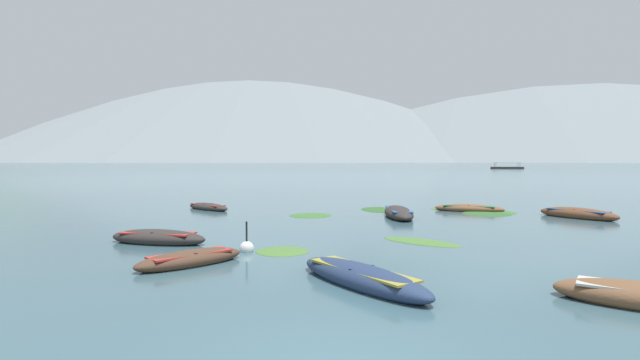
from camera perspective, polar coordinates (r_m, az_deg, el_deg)
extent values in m
plane|color=#385660|center=(1506.25, 0.04, 2.24)|extent=(6000.00, 6000.00, 0.00)
cone|color=slate|center=(1953.02, -23.47, 5.85)|extent=(1132.43, 1132.43, 257.48)
cone|color=slate|center=(1466.40, -6.10, 9.88)|extent=(1595.53, 1595.53, 390.82)
cone|color=slate|center=(1896.53, 19.21, 10.55)|extent=(2212.03, 2212.03, 555.32)
ellipsoid|color=brown|center=(26.78, 29.08, -3.67)|extent=(3.14, 3.92, 0.65)
cube|color=#28519E|center=(26.76, 29.09, -3.26)|extent=(2.26, 2.82, 0.05)
cube|color=brown|center=(26.75, 29.09, -3.15)|extent=(0.72, 0.51, 0.04)
ellipsoid|color=#2D2826|center=(28.24, -13.53, -3.25)|extent=(3.34, 3.23, 0.48)
cube|color=#B22D28|center=(28.23, -13.53, -2.96)|extent=(2.41, 2.33, 0.05)
cube|color=#2D2826|center=(28.22, -13.53, -2.86)|extent=(0.52, 0.55, 0.04)
ellipsoid|color=#2D2826|center=(24.18, 9.62, -4.02)|extent=(1.38, 4.58, 0.67)
cube|color=#28519E|center=(24.16, 9.62, -3.54)|extent=(0.99, 3.30, 0.05)
cube|color=#2D2826|center=(24.15, 9.62, -3.42)|extent=(0.89, 0.09, 0.04)
ellipsoid|color=#4C3323|center=(13.48, -15.57, -9.35)|extent=(2.96, 2.90, 0.52)
cube|color=#B22D28|center=(13.45, -15.57, -8.70)|extent=(2.13, 2.09, 0.05)
cube|color=#4C3323|center=(13.44, -15.58, -8.49)|extent=(0.52, 0.53, 0.04)
ellipsoid|color=navy|center=(10.96, 5.13, -11.83)|extent=(3.32, 4.11, 0.61)
cube|color=olive|center=(10.92, 5.14, -10.90)|extent=(2.39, 2.96, 0.05)
cube|color=navy|center=(10.91, 5.14, -10.64)|extent=(0.62, 0.47, 0.04)
ellipsoid|color=#2D2826|center=(17.26, -19.20, -6.74)|extent=(3.74, 1.95, 0.61)
cube|color=#B22D28|center=(17.23, -19.21, -6.14)|extent=(2.69, 1.40, 0.05)
cube|color=#2D2826|center=(17.22, -19.21, -5.97)|extent=(0.26, 0.77, 0.04)
ellipsoid|color=brown|center=(27.81, 17.83, -3.36)|extent=(3.94, 2.46, 0.52)
cube|color=#197A56|center=(27.80, 17.83, -3.04)|extent=(2.84, 1.77, 0.05)
cube|color=brown|center=(27.79, 17.83, -2.94)|extent=(0.36, 0.71, 0.04)
cube|color=#2D2826|center=(182.61, 21.97, 1.36)|extent=(11.38, 6.23, 0.90)
cylinder|color=#4C4742|center=(180.18, 20.81, 1.73)|extent=(0.10, 0.10, 1.80)
cylinder|color=#4C4742|center=(183.45, 20.62, 1.74)|extent=(0.10, 0.10, 1.80)
cylinder|color=#4C4742|center=(181.85, 23.35, 1.69)|extent=(0.10, 0.10, 1.80)
cylinder|color=#4C4742|center=(185.09, 23.12, 1.70)|extent=(0.10, 0.10, 1.80)
cube|color=beige|center=(182.59, 21.98, 2.00)|extent=(9.56, 5.23, 0.12)
sphere|color=silver|center=(15.09, -8.95, -8.28)|extent=(0.46, 0.46, 0.46)
cylinder|color=black|center=(15.01, -8.96, -6.67)|extent=(0.06, 0.06, 0.86)
ellipsoid|color=#38662D|center=(24.43, -1.15, -4.39)|extent=(3.05, 3.07, 0.14)
ellipsoid|color=#477033|center=(29.15, 15.55, -3.38)|extent=(3.06, 2.93, 0.14)
ellipsoid|color=#2D5628|center=(27.51, 7.46, -3.65)|extent=(2.61, 3.41, 0.14)
ellipsoid|color=#2D5628|center=(26.83, 19.77, -3.93)|extent=(3.56, 3.56, 0.14)
ellipsoid|color=#477033|center=(16.96, 12.30, -7.44)|extent=(3.05, 2.89, 0.14)
ellipsoid|color=#477033|center=(14.94, -4.59, -8.73)|extent=(2.32, 2.31, 0.14)
ellipsoid|color=#38662D|center=(27.85, 21.17, -3.72)|extent=(2.03, 2.45, 0.14)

